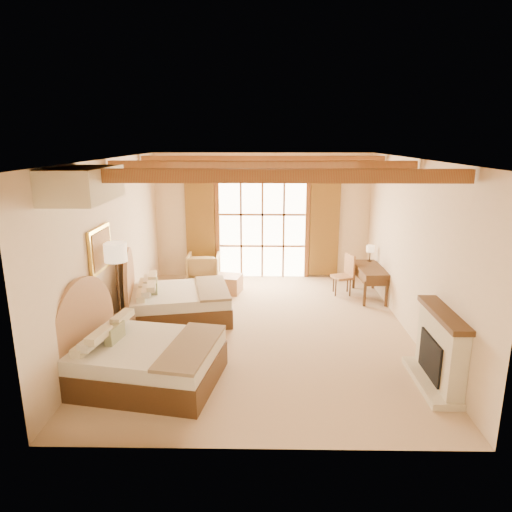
{
  "coord_description": "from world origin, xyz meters",
  "views": [
    {
      "loc": [
        0.03,
        -8.13,
        3.55
      ],
      "look_at": [
        -0.11,
        0.2,
        1.39
      ],
      "focal_mm": 32.0,
      "sensor_mm": 36.0,
      "label": 1
    }
  ],
  "objects_px": {
    "armchair": "(204,268)",
    "bed_near": "(136,356)",
    "desk": "(370,281)",
    "bed_far": "(172,300)",
    "nightstand": "(118,336)"
  },
  "relations": [
    {
      "from": "bed_far",
      "to": "desk",
      "type": "distance_m",
      "value": 4.5
    },
    {
      "from": "armchair",
      "to": "desk",
      "type": "xyz_separation_m",
      "value": [
        3.95,
        -1.08,
        0.01
      ]
    },
    {
      "from": "armchair",
      "to": "bed_far",
      "type": "bearing_deg",
      "value": 81.03
    },
    {
      "from": "nightstand",
      "to": "bed_far",
      "type": "bearing_deg",
      "value": 67.74
    },
    {
      "from": "bed_near",
      "to": "nightstand",
      "type": "relative_size",
      "value": 3.88
    },
    {
      "from": "bed_far",
      "to": "desk",
      "type": "height_order",
      "value": "bed_far"
    },
    {
      "from": "bed_near",
      "to": "armchair",
      "type": "bearing_deg",
      "value": 96.01
    },
    {
      "from": "nightstand",
      "to": "armchair",
      "type": "distance_m",
      "value": 4.11
    },
    {
      "from": "armchair",
      "to": "bed_near",
      "type": "bearing_deg",
      "value": 84.27
    },
    {
      "from": "bed_far",
      "to": "nightstand",
      "type": "height_order",
      "value": "bed_far"
    },
    {
      "from": "bed_far",
      "to": "armchair",
      "type": "xyz_separation_m",
      "value": [
        0.32,
        2.47,
        -0.03
      ]
    },
    {
      "from": "armchair",
      "to": "desk",
      "type": "relative_size",
      "value": 0.6
    },
    {
      "from": "bed_near",
      "to": "bed_far",
      "type": "height_order",
      "value": "bed_near"
    },
    {
      "from": "bed_far",
      "to": "nightstand",
      "type": "xyz_separation_m",
      "value": [
        -0.62,
        -1.53,
        -0.1
      ]
    },
    {
      "from": "bed_far",
      "to": "armchair",
      "type": "relative_size",
      "value": 2.82
    }
  ]
}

